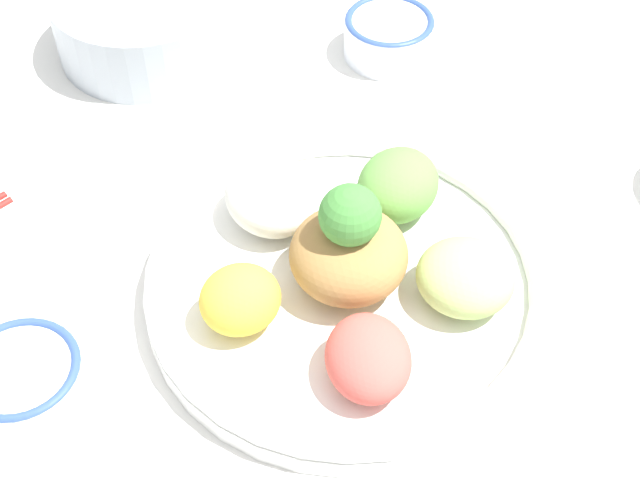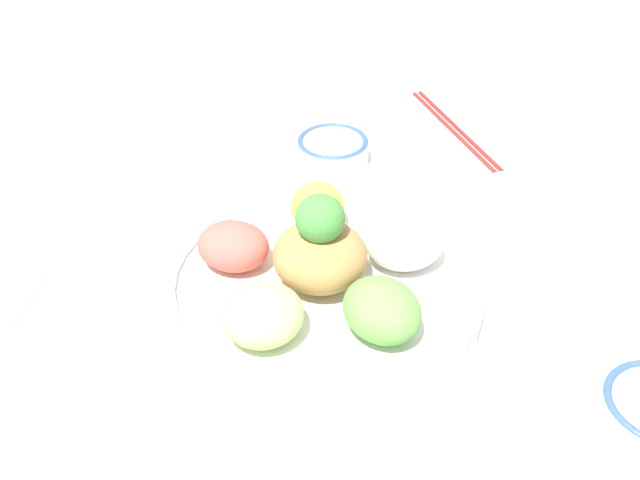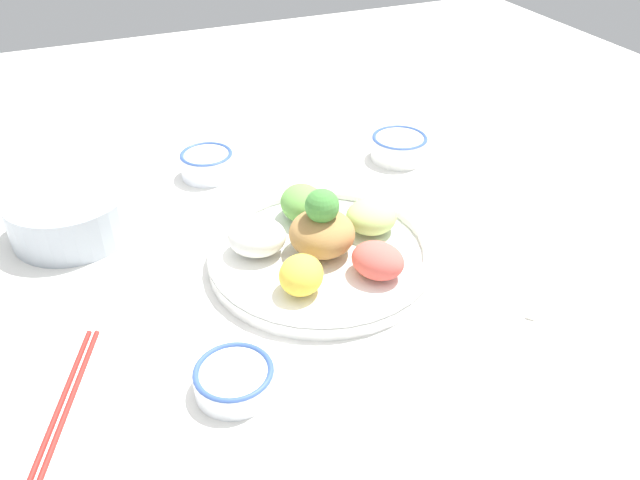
{
  "view_description": "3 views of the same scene",
  "coord_description": "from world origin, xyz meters",
  "px_view_note": "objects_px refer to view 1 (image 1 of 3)",
  "views": [
    {
      "loc": [
        -0.44,
        -0.2,
        0.6
      ],
      "look_at": [
        -0.01,
        -0.01,
        0.07
      ],
      "focal_mm": 50.0,
      "sensor_mm": 36.0,
      "label": 1
    },
    {
      "loc": [
        0.43,
        -0.43,
        0.53
      ],
      "look_at": [
        -0.06,
        0.01,
        0.02
      ],
      "focal_mm": 42.0,
      "sensor_mm": 36.0,
      "label": 2
    },
    {
      "loc": [
        -0.69,
        0.25,
        0.57
      ],
      "look_at": [
        -0.02,
        -0.03,
        0.05
      ],
      "focal_mm": 35.0,
      "sensor_mm": 36.0,
      "label": 3
    }
  ],
  "objects_px": {
    "salad_platter": "(349,272)",
    "side_serving_bowl": "(143,18)",
    "sauce_bowl_red": "(389,35)",
    "sauce_bowl_dark": "(22,377)"
  },
  "relations": [
    {
      "from": "sauce_bowl_red",
      "to": "side_serving_bowl",
      "type": "xyz_separation_m",
      "value": [
        -0.1,
        0.24,
        0.01
      ]
    },
    {
      "from": "sauce_bowl_red",
      "to": "sauce_bowl_dark",
      "type": "relative_size",
      "value": 1.02
    },
    {
      "from": "sauce_bowl_red",
      "to": "sauce_bowl_dark",
      "type": "xyz_separation_m",
      "value": [
        -0.51,
        0.1,
        -0.01
      ]
    },
    {
      "from": "salad_platter",
      "to": "side_serving_bowl",
      "type": "height_order",
      "value": "salad_platter"
    },
    {
      "from": "sauce_bowl_red",
      "to": "side_serving_bowl",
      "type": "height_order",
      "value": "side_serving_bowl"
    },
    {
      "from": "side_serving_bowl",
      "to": "salad_platter",
      "type": "bearing_deg",
      "value": -123.79
    },
    {
      "from": "side_serving_bowl",
      "to": "sauce_bowl_red",
      "type": "bearing_deg",
      "value": -67.75
    },
    {
      "from": "salad_platter",
      "to": "side_serving_bowl",
      "type": "relative_size",
      "value": 1.77
    },
    {
      "from": "salad_platter",
      "to": "sauce_bowl_red",
      "type": "xyz_separation_m",
      "value": [
        0.32,
        0.09,
        -0.0
      ]
    },
    {
      "from": "side_serving_bowl",
      "to": "sauce_bowl_dark",
      "type": "bearing_deg",
      "value": -160.98
    }
  ]
}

